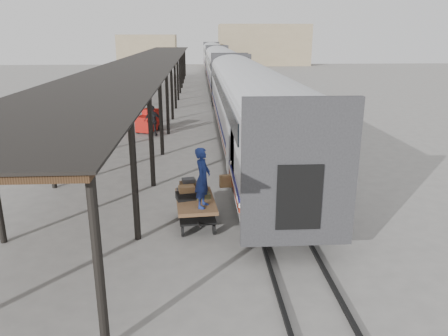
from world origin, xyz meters
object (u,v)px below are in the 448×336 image
baggage_cart (196,205)px  porter (203,178)px  luggage_tug (148,122)px  pedestrian (153,121)px

baggage_cart → porter: 1.37m
luggage_tug → porter: (3.39, -15.26, 1.17)m
porter → pedestrian: 14.39m
luggage_tug → porter: porter is taller
porter → pedestrian: size_ratio=1.02×
luggage_tug → pedestrian: (0.45, -1.20, 0.28)m
baggage_cart → porter: (0.25, -0.65, 1.18)m
luggage_tug → porter: 15.68m
luggage_tug → pedestrian: size_ratio=1.00×
baggage_cart → porter: porter is taller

